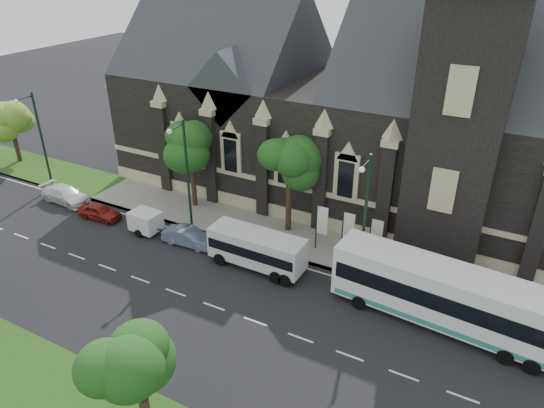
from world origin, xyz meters
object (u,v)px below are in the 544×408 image
Objects in this scene: tree_walk_right at (293,163)px; box_trailer at (146,221)px; tour_coach at (444,295)px; car_far_white at (66,195)px; tree_park_east at (145,371)px; banner_flag_right at (374,236)px; shuttle_bus at (257,248)px; street_lamp_near at (364,212)px; street_lamp_far at (39,136)px; banner_flag_center at (346,229)px; car_far_red at (99,212)px; sedan at (189,237)px; banner_flag_left at (320,223)px; tree_walk_far at (12,119)px; tree_walk_left at (194,144)px; street_lamp_mid at (185,170)px.

tree_walk_right reaches higher than box_trailer.
tour_coach is 32.25m from car_far_white.
banner_flag_right is at bearing 77.35° from tree_park_east.
tree_walk_right is 1.13× the size of shuttle_bus.
street_lamp_near is (6.79, -3.62, -0.71)m from tree_walk_right.
street_lamp_far reaches higher than car_far_white.
banner_flag_center is 6.42m from shuttle_bus.
street_lamp_far reaches higher than car_far_red.
tree_park_east is 17.49m from sedan.
banner_flag_left is 1.00× the size of banner_flag_center.
shuttle_bus is (0.06, -5.63, -4.27)m from tree_walk_right.
car_far_white is (-4.81, 0.81, 0.07)m from car_far_red.
banner_flag_left is at bearing 180.00° from banner_flag_right.
street_lamp_near reaches higher than car_far_white.
banner_flag_right is 26.98m from car_far_white.
box_trailer is at bearing -92.43° from car_far_red.
tree_park_east is 30.90m from street_lamp_far.
tree_walk_left is at bearing 1.37° from tree_walk_far.
tree_park_east is 1.57× the size of banner_flag_center.
shuttle_bus is at bearing -89.37° from car_far_white.
tree_walk_right is at bearing 98.42° from tree_park_east.
tour_coach is (19.76, -2.00, -3.04)m from street_lamp_mid.
street_lamp_near reaches higher than shuttle_bus.
shuttle_bus is 1.69× the size of sedan.
banner_flag_right is 22.35m from car_far_red.
street_lamp_mid is at bearing -63.53° from tree_walk_left.
tree_walk_far reaches higher than shuttle_bus.
box_trailer is (13.23, -1.99, -4.10)m from street_lamp_far.
car_far_red is at bearing -175.86° from box_trailer.
tree_walk_far is (-31.04, -0.54, -1.20)m from tree_walk_right.
banner_flag_right reaches higher than shuttle_bus.
street_lamp_near is at bearing 165.49° from tour_coach.
tree_walk_right reaches higher than banner_flag_right.
shuttle_bus is at bearing -175.32° from tour_coach.
sedan is (17.26, -1.89, -4.44)m from street_lamp_far.
tour_coach is at bearing 56.36° from tree_park_east.
tree_walk_left is 1.87× the size of sedan.
tree_walk_right is at bearing 0.99° from tree_walk_far.
shuttle_bus is (23.27, -2.01, -3.57)m from street_lamp_far.
tree_walk_far is 1.57× the size of banner_flag_left.
tree_park_east is 39.20m from tree_walk_far.
tree_park_east is 1.28× the size of car_far_white.
tour_coach is at bearing -19.17° from street_lamp_near.
tree_walk_far is 37.95m from street_lamp_near.
box_trailer is 4.05m from sedan.
street_lamp_far is 14.00m from box_trailer.
tour_coach is at bearing 0.73° from shuttle_bus.
tree_park_east is at bearing -152.28° from sedan.
tour_coach is at bearing -24.13° from tree_walk_right.
tree_park_east reaches higher than shuttle_bus.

